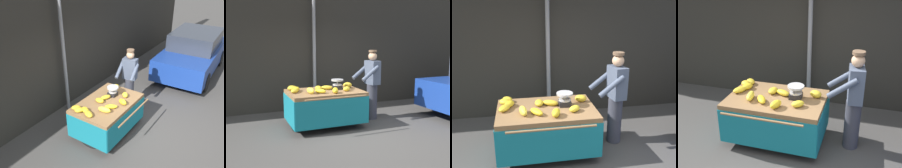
{
  "view_description": "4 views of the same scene",
  "coord_description": "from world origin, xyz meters",
  "views": [
    {
      "loc": [
        -4.56,
        -1.9,
        3.93
      ],
      "look_at": [
        -0.16,
        1.02,
        1.17
      ],
      "focal_mm": 40.08,
      "sensor_mm": 36.0,
      "label": 1
    },
    {
      "loc": [
        -2.4,
        -4.69,
        1.96
      ],
      "look_at": [
        -0.16,
        0.85,
        0.98
      ],
      "focal_mm": 43.39,
      "sensor_mm": 36.0,
      "label": 2
    },
    {
      "loc": [
        -0.86,
        -3.04,
        2.53
      ],
      "look_at": [
        -0.12,
        1.06,
        1.21
      ],
      "focal_mm": 41.34,
      "sensor_mm": 36.0,
      "label": 3
    },
    {
      "loc": [
        1.02,
        -3.11,
        2.97
      ],
      "look_at": [
        -0.19,
        0.93,
        1.12
      ],
      "focal_mm": 45.43,
      "sensor_mm": 36.0,
      "label": 4
    }
  ],
  "objects": [
    {
      "name": "ground_plane",
      "position": [
        0.0,
        0.0,
        0.0
      ],
      "size": [
        60.0,
        60.0,
        0.0
      ],
      "primitive_type": "plane",
      "color": "#423F3D"
    },
    {
      "name": "back_wall",
      "position": [
        0.0,
        2.77,
        2.07
      ],
      "size": [
        16.0,
        0.24,
        4.14
      ],
      "primitive_type": "cube",
      "color": "#2D2B26",
      "rests_on": "ground"
    },
    {
      "name": "street_pole",
      "position": [
        -0.22,
        2.47,
        1.58
      ],
      "size": [
        0.09,
        0.09,
        3.16
      ],
      "primitive_type": "cylinder",
      "color": "gray",
      "rests_on": "ground"
    },
    {
      "name": "banana_cart",
      "position": [
        -0.44,
        0.97,
        0.61
      ],
      "size": [
        1.67,
        1.31,
        0.83
      ],
      "color": "olive",
      "rests_on": "ground"
    },
    {
      "name": "weighing_scale",
      "position": [
        -0.11,
        1.03,
        0.95
      ],
      "size": [
        0.28,
        0.28,
        0.24
      ],
      "color": "black",
      "rests_on": "banana_cart"
    },
    {
      "name": "banana_bunch_0",
      "position": [
        -0.62,
        0.74,
        0.88
      ],
      "size": [
        0.26,
        0.31,
        0.1
      ],
      "primitive_type": "ellipsoid",
      "rotation": [
        0.0,
        0.0,
        0.57
      ],
      "color": "gold",
      "rests_on": "banana_cart"
    },
    {
      "name": "banana_bunch_1",
      "position": [
        -0.32,
        0.61,
        0.89
      ],
      "size": [
        0.2,
        0.26,
        0.12
      ],
      "primitive_type": "ellipsoid",
      "rotation": [
        0.0,
        0.0,
        2.79
      ],
      "color": "gold",
      "rests_on": "banana_cart"
    },
    {
      "name": "banana_bunch_2",
      "position": [
        -1.13,
        0.99,
        0.88
      ],
      "size": [
        0.26,
        0.31,
        0.09
      ],
      "primitive_type": "ellipsoid",
      "rotation": [
        0.0,
        0.0,
        2.66
      ],
      "color": "gold",
      "rests_on": "banana_cart"
    },
    {
      "name": "banana_bunch_3",
      "position": [
        -1.09,
        1.37,
        0.88
      ],
      "size": [
        0.25,
        0.25,
        0.1
      ],
      "primitive_type": "ellipsoid",
      "rotation": [
        0.0,
        0.0,
        0.73
      ],
      "color": "gold",
      "rests_on": "banana_cart"
    },
    {
      "name": "banana_bunch_4",
      "position": [
        -1.05,
        1.14,
        0.88
      ],
      "size": [
        0.23,
        0.26,
        0.1
      ],
      "primitive_type": "ellipsoid",
      "rotation": [
        0.0,
        0.0,
        2.64
      ],
      "color": "gold",
      "rests_on": "banana_cart"
    },
    {
      "name": "banana_bunch_5",
      "position": [
        0.0,
        0.74,
        0.88
      ],
      "size": [
        0.25,
        0.23,
        0.1
      ],
      "primitive_type": "ellipsoid",
      "rotation": [
        0.0,
        0.0,
        2.26
      ],
      "color": "yellow",
      "rests_on": "banana_cart"
    },
    {
      "name": "banana_bunch_6",
      "position": [
        -0.35,
        1.08,
        0.88
      ],
      "size": [
        0.3,
        0.23,
        0.1
      ],
      "primitive_type": "ellipsoid",
      "rotation": [
        0.0,
        0.0,
        1.16
      ],
      "color": "gold",
      "rests_on": "banana_cart"
    },
    {
      "name": "banana_bunch_7",
      "position": [
        0.2,
        1.16,
        0.89
      ],
      "size": [
        0.24,
        0.19,
        0.13
      ],
      "primitive_type": "ellipsoid",
      "rotation": [
        0.0,
        0.0,
        1.26
      ],
      "color": "gold",
      "rests_on": "banana_cart"
    },
    {
      "name": "banana_bunch_8",
      "position": [
        -0.83,
        0.78,
        0.89
      ],
      "size": [
        0.16,
        0.31,
        0.13
      ],
      "primitive_type": "ellipsoid",
      "rotation": [
        0.0,
        0.0,
        0.16
      ],
      "color": "yellow",
      "rests_on": "banana_cart"
    },
    {
      "name": "banana_bunch_9",
      "position": [
        -0.55,
        1.11,
        0.88
      ],
      "size": [
        0.17,
        0.24,
        0.1
      ],
      "primitive_type": "ellipsoid",
      "rotation": [
        0.0,
        0.0,
        3.04
      ],
      "color": "gold",
      "rests_on": "banana_cart"
    },
    {
      "name": "banana_bunch_10",
      "position": [
        -1.13,
        1.25,
        0.88
      ],
      "size": [
        0.26,
        0.25,
        0.11
      ],
      "primitive_type": "ellipsoid",
      "rotation": [
        0.0,
        0.0,
        0.86
      ],
      "color": "gold",
      "rests_on": "banana_cart"
    },
    {
      "name": "vendor_person",
      "position": [
        0.84,
        1.11,
        0.87
      ],
      "size": [
        0.62,
        0.57,
        1.71
      ],
      "color": "#383842",
      "rests_on": "ground"
    }
  ]
}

